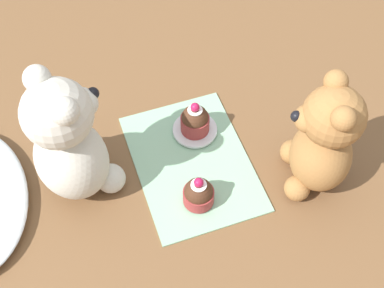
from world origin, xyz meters
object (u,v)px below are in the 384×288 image
Objects in this scene: cupcake_near_cream_bear at (199,193)px; cupcake_near_tan_bear at (195,120)px; saucer_plate at (195,130)px; teddy_bear_tan at (323,141)px; teddy_bear_cream at (69,143)px.

cupcake_near_tan_bear reaches higher than cupcake_near_cream_bear.
cupcake_near_tan_bear is (0.00, 0.00, 0.03)m from saucer_plate.
cupcake_near_cream_bear is at bearing 162.86° from saucer_plate.
saucer_plate is (0.15, 0.15, -0.09)m from teddy_bear_tan.
teddy_bear_cream is 0.23m from cupcake_near_tan_bear.
teddy_bear_cream is at bearing 59.55° from cupcake_near_cream_bear.
cupcake_near_tan_bear is at bearing -17.14° from cupcake_near_cream_bear.
teddy_bear_tan is 0.23m from cupcake_near_tan_bear.
teddy_bear_cream reaches higher than cupcake_near_cream_bear.
cupcake_near_cream_bear is 0.91× the size of cupcake_near_tan_bear.
teddy_bear_cream reaches higher than saucer_plate.
cupcake_near_cream_bear is (-0.10, -0.17, -0.08)m from teddy_bear_cream.
saucer_plate is at bearing -17.14° from cupcake_near_cream_bear.
cupcake_near_cream_bear is 0.14m from cupcake_near_tan_bear.
teddy_bear_tan reaches higher than saucer_plate.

